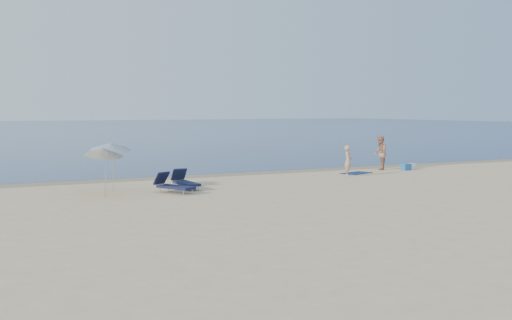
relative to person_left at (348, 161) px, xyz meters
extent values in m
cube|color=#0C1B48|center=(-1.62, 84.03, -0.77)|extent=(240.00, 160.00, 0.01)
cube|color=#847254|center=(-1.62, 3.43, -0.77)|extent=(240.00, 1.60, 0.00)
imported|color=tan|center=(0.00, 0.00, 0.00)|extent=(0.62, 0.68, 1.55)
imported|color=#B1765D|center=(3.50, 1.90, 0.17)|extent=(1.13, 1.16, 1.89)
cube|color=#0E1B48|center=(1.18, 0.91, -0.76)|extent=(1.92, 1.45, 0.03)
cube|color=white|center=(5.39, 1.48, -0.62)|extent=(0.39, 0.35, 0.31)
cube|color=#1F5EA8|center=(4.66, 1.06, -0.60)|extent=(0.54, 0.41, 0.36)
cylinder|color=silver|center=(-12.11, -0.57, 0.13)|extent=(0.10, 0.38, 1.89)
cone|color=white|center=(-12.11, -0.23, 1.06)|extent=(1.90, 1.92, 0.58)
sphere|color=silver|center=(-12.11, -0.23, 1.22)|extent=(0.05, 0.05, 0.05)
cylinder|color=silver|center=(-12.82, -2.23, 0.08)|extent=(0.08, 0.32, 1.79)
cone|color=beige|center=(-12.82, -1.95, 0.96)|extent=(1.73, 1.75, 0.52)
sphere|color=silver|center=(-12.82, -1.95, 1.12)|extent=(0.05, 0.05, 0.05)
cube|color=#131636|center=(-10.01, -2.27, -0.53)|extent=(1.25, 1.76, 0.11)
cube|color=#131636|center=(-10.36, -1.51, -0.22)|extent=(0.72, 0.62, 0.54)
cylinder|color=#A5A5AD|center=(-9.79, -2.16, -0.65)|extent=(0.03, 0.03, 0.24)
cube|color=#141A37|center=(-9.17, -1.25, -0.53)|extent=(0.67, 1.69, 0.11)
cube|color=#141A37|center=(-9.19, -0.42, -0.22)|extent=(0.62, 0.43, 0.54)
cylinder|color=#A5A5AD|center=(-8.92, -1.25, -0.65)|extent=(0.03, 0.03, 0.24)
camera|label=1|loc=(-18.85, -26.48, 2.61)|focal=45.00mm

